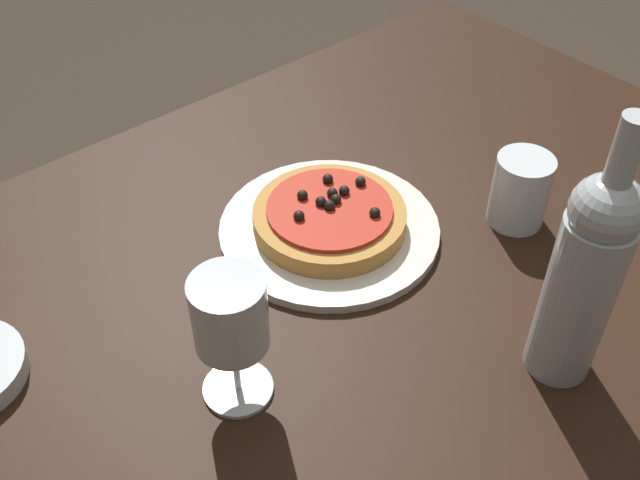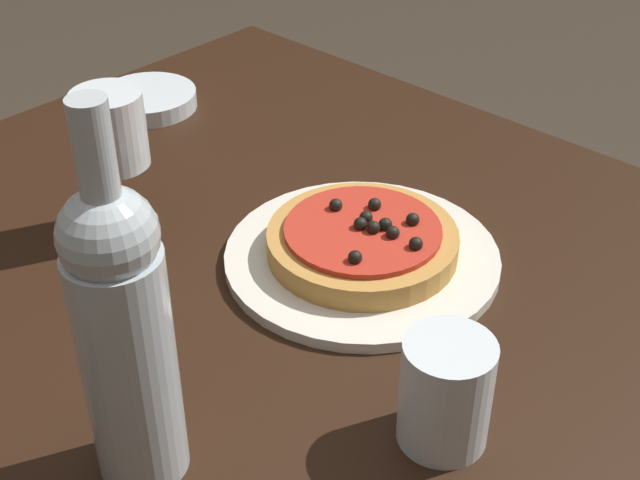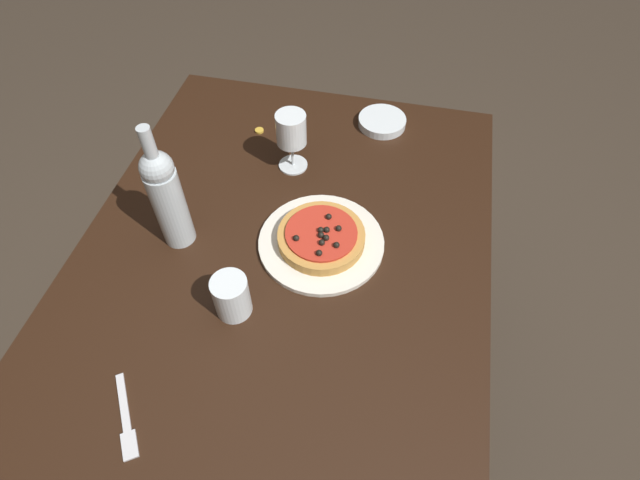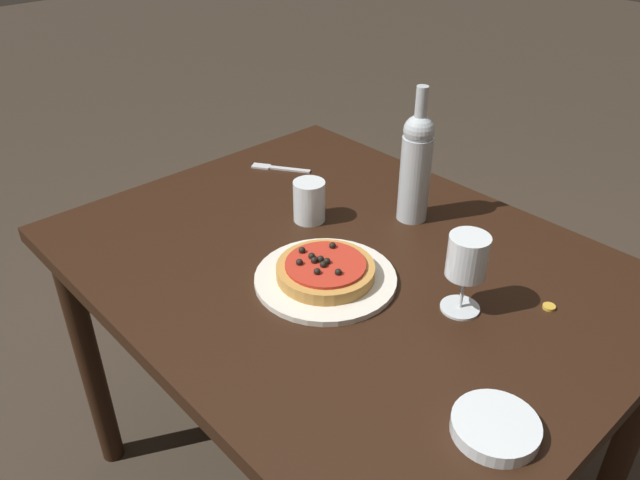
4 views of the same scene
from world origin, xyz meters
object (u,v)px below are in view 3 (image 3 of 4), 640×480
dining_table (285,274)px  wine_glass (291,132)px  side_bowl (382,122)px  bottle_cap (259,131)px  wine_bottle (167,196)px  dinner_plate (321,242)px  water_cup (232,296)px  fork (126,421)px  pizza (321,237)px

dining_table → wine_glass: bearing=9.3°
side_bowl → bottle_cap: 0.34m
dining_table → wine_bottle: (-0.02, 0.24, 0.24)m
wine_glass → dinner_plate: bearing=-151.9°
water_cup → side_bowl: water_cup is taller
wine_glass → side_bowl: wine_glass is taller
dinner_plate → fork: 0.53m
pizza → water_cup: size_ratio=2.02×
fork → bottle_cap: size_ratio=6.07×
dinner_plate → side_bowl: bearing=-9.5°
dining_table → bottle_cap: size_ratio=49.50×
pizza → wine_glass: (0.24, 0.13, 0.08)m
wine_glass → fork: size_ratio=1.10×
dinner_plate → wine_glass: bearing=28.1°
wine_bottle → water_cup: wine_bottle is taller
pizza → dinner_plate: bearing=31.5°
dining_table → fork: bearing=158.4°
wine_bottle → dinner_plate: bearing=-81.3°
pizza → side_bowl: size_ratio=1.49×
pizza → dining_table: bearing=111.1°
bottle_cap → wine_bottle: bearing=170.1°
dining_table → side_bowl: bearing=-18.1°
side_bowl → pizza: bearing=170.5°
wine_glass → fork: wine_glass is taller
dinner_plate → wine_bottle: 0.35m
water_cup → side_bowl: 0.69m
water_cup → bottle_cap: 0.56m
wine_glass → water_cup: wine_glass is taller
water_cup → wine_bottle: bearing=49.6°
pizza → fork: 0.53m
dining_table → bottle_cap: bottle_cap is taller
water_cup → dinner_plate: bearing=-34.2°
dining_table → fork: fork is taller
pizza → water_cup: bearing=145.7°
wine_bottle → pizza: bearing=-81.4°
fork → side_bowl: bearing=126.8°
dining_table → side_bowl: side_bowl is taller
side_bowl → bottle_cap: bearing=107.1°
fork → pizza: bearing=117.9°
water_cup → fork: bearing=156.2°
wine_glass → side_bowl: bearing=-43.4°
fork → wine_glass: bearing=136.3°
wine_bottle → bottle_cap: 0.42m
dinner_plate → water_cup: 0.25m
side_bowl → bottle_cap: size_ratio=5.48×
water_cup → bottle_cap: water_cup is taller
pizza → wine_glass: size_ratio=1.23×
dinner_plate → pizza: bearing=-148.5°
dinner_plate → pizza: pizza is taller
wine_glass → side_bowl: 0.31m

